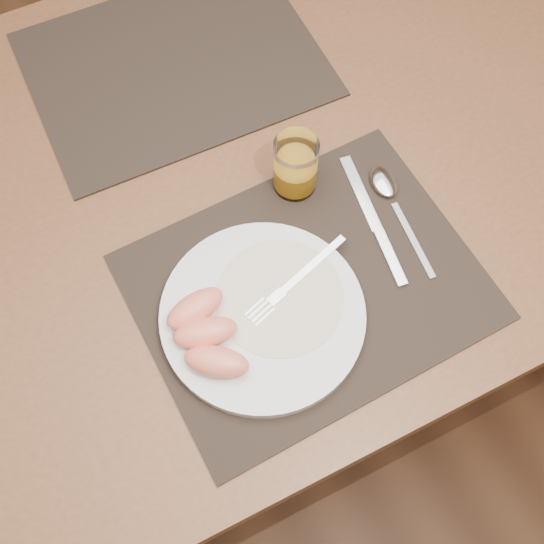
% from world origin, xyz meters
% --- Properties ---
extents(ground, '(5.00, 5.00, 0.00)m').
position_xyz_m(ground, '(0.00, 0.00, 0.00)').
color(ground, brown).
rests_on(ground, ground).
extents(table, '(1.40, 0.90, 0.75)m').
position_xyz_m(table, '(0.00, 0.00, 0.67)').
color(table, brown).
rests_on(table, ground).
extents(placemat_near, '(0.46, 0.37, 0.00)m').
position_xyz_m(placemat_near, '(0.02, -0.22, 0.75)').
color(placemat_near, '#2C221B').
rests_on(placemat_near, table).
extents(placemat_far, '(0.46, 0.36, 0.00)m').
position_xyz_m(placemat_far, '(0.01, 0.22, 0.75)').
color(placemat_far, '#2C221B').
rests_on(placemat_far, table).
extents(plate, '(0.27, 0.27, 0.02)m').
position_xyz_m(plate, '(-0.06, -0.23, 0.76)').
color(plate, white).
rests_on(plate, placemat_near).
extents(plate_dressing, '(0.17, 0.17, 0.00)m').
position_xyz_m(plate_dressing, '(-0.03, -0.22, 0.77)').
color(plate_dressing, white).
rests_on(plate_dressing, plate).
extents(fork, '(0.17, 0.07, 0.00)m').
position_xyz_m(fork, '(-0.01, -0.22, 0.77)').
color(fork, silver).
rests_on(fork, plate).
extents(knife, '(0.05, 0.22, 0.01)m').
position_xyz_m(knife, '(0.14, -0.19, 0.76)').
color(knife, silver).
rests_on(knife, placemat_near).
extents(spoon, '(0.04, 0.19, 0.01)m').
position_xyz_m(spoon, '(0.19, -0.14, 0.76)').
color(spoon, silver).
rests_on(spoon, placemat_near).
extents(juice_glass, '(0.06, 0.06, 0.09)m').
position_xyz_m(juice_glass, '(0.07, -0.07, 0.80)').
color(juice_glass, white).
rests_on(juice_glass, placemat_near).
extents(grapefruit_wedges, '(0.09, 0.14, 0.03)m').
position_xyz_m(grapefruit_wedges, '(-0.14, -0.23, 0.79)').
color(grapefruit_wedges, '#FF8368').
rests_on(grapefruit_wedges, plate).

